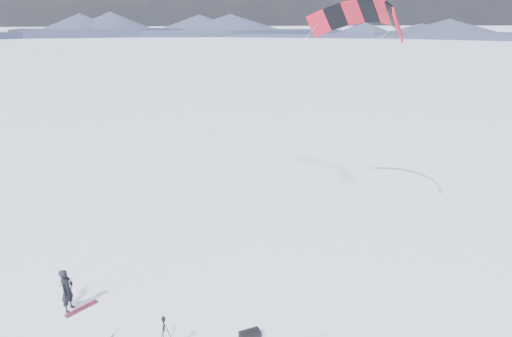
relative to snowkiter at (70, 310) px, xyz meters
name	(u,v)px	position (x,y,z in m)	size (l,w,h in m)	color
horizon_hills	(156,295)	(3.48, -4.00, 2.77)	(704.47, 706.88, 8.00)	#1A1F33
snowkiter	(70,310)	(0.00, 0.00, 0.00)	(0.70, 0.46, 1.91)	black
snowboard	(82,309)	(0.45, -0.09, 0.02)	(1.39, 0.26, 0.04)	maroon
tripod	(164,330)	(3.66, -3.58, 0.97)	(0.63, 0.70, 1.51)	black
gear_bag_a	(250,335)	(6.80, -3.73, 0.16)	(0.84, 0.47, 0.36)	black
power_kite	(360,19)	(14.97, 4.32, 11.57)	(16.40, 7.35, 11.32)	red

